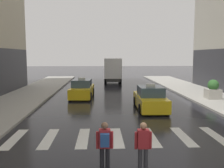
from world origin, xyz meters
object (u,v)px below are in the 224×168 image
object	(u,v)px
taxi_lead	(150,99)
planter_mid_block	(213,90)
pedestrian_with_backpack	(105,143)
taxi_second	(82,90)
box_truck	(113,69)
pedestrian_plain_coat	(143,144)

from	to	relation	value
taxi_lead	planter_mid_block	bearing A→B (deg)	28.57
pedestrian_with_backpack	taxi_second	bearing A→B (deg)	97.06
box_truck	pedestrian_plain_coat	distance (m)	26.48
pedestrian_plain_coat	planter_mid_block	distance (m)	14.88
pedestrian_plain_coat	planter_mid_block	size ratio (longest dim) A/B	1.03
box_truck	taxi_lead	bearing A→B (deg)	-84.17
planter_mid_block	taxi_second	bearing A→B (deg)	170.24
pedestrian_with_backpack	pedestrian_plain_coat	size ratio (longest dim) A/B	1.00
taxi_lead	planter_mid_block	size ratio (longest dim) A/B	2.85
box_truck	pedestrian_plain_coat	world-z (taller)	box_truck
pedestrian_with_backpack	planter_mid_block	size ratio (longest dim) A/B	1.03
taxi_lead	pedestrian_with_backpack	world-z (taller)	taxi_lead
taxi_second	planter_mid_block	bearing A→B (deg)	-9.76
pedestrian_with_backpack	taxi_lead	bearing A→B (deg)	70.35
taxi_lead	pedestrian_with_backpack	xyz separation A→B (m)	(-3.30, -9.25, 0.25)
taxi_lead	taxi_second	distance (m)	7.22
taxi_lead	taxi_second	size ratio (longest dim) A/B	0.99
taxi_lead	pedestrian_plain_coat	xyz separation A→B (m)	(-2.09, -9.31, 0.21)
pedestrian_with_backpack	planter_mid_block	world-z (taller)	planter_mid_block
pedestrian_with_backpack	planter_mid_block	bearing A→B (deg)	53.51
taxi_second	box_truck	distance (m)	12.54
box_truck	pedestrian_with_backpack	xyz separation A→B (m)	(-1.55, -26.41, -0.88)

